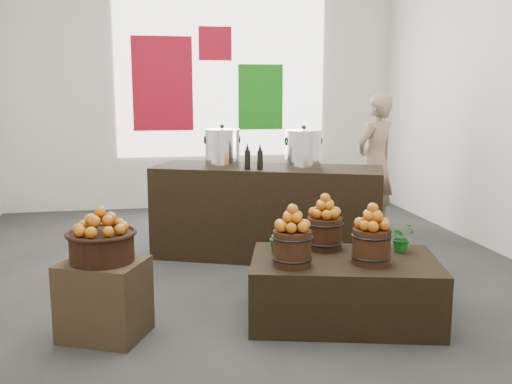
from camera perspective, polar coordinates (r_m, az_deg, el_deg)
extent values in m
plane|color=#363634|center=(5.70, -1.78, -8.33)|extent=(7.00, 7.00, 0.00)
cube|color=silver|center=(8.88, -5.40, 11.35)|extent=(6.00, 0.04, 4.00)
cube|color=white|center=(8.89, -3.43, 11.38)|extent=(3.20, 0.02, 2.40)
cube|color=#A00C1E|center=(8.81, -9.33, 10.63)|extent=(0.90, 0.04, 1.40)
cube|color=#187612|center=(8.98, 0.46, 9.47)|extent=(0.70, 0.04, 1.00)
cube|color=#A00C1E|center=(8.90, -4.11, 14.59)|extent=(0.50, 0.04, 0.50)
cube|color=#473521|center=(4.41, -14.92, -10.30)|extent=(0.72, 0.67, 0.58)
cylinder|color=black|center=(4.29, -15.16, -5.36)|extent=(0.46, 0.46, 0.21)
cube|color=black|center=(4.64, 8.76, -9.55)|extent=(1.63, 1.22, 0.50)
cylinder|color=#35180E|center=(4.31, 3.63, -5.61)|extent=(0.29, 0.29, 0.27)
cylinder|color=#35180E|center=(4.44, 11.46, -5.33)|extent=(0.29, 0.29, 0.27)
cylinder|color=#35180E|center=(4.77, 6.86, -4.11)|extent=(0.29, 0.29, 0.27)
imported|color=#125715|center=(4.82, 14.34, -4.38)|extent=(0.27, 0.26, 0.24)
imported|color=#125715|center=(4.64, 2.25, -4.50)|extent=(0.18, 0.16, 0.26)
cube|color=black|center=(6.21, 1.12, -2.01)|extent=(2.55, 1.62, 1.00)
cylinder|color=silver|center=(6.21, -3.40, 4.38)|extent=(0.38, 0.38, 0.38)
cylinder|color=silver|center=(6.05, 4.77, 4.21)|extent=(0.38, 0.38, 0.38)
imported|color=#8D7256|center=(7.57, 11.81, 2.94)|extent=(0.77, 0.68, 1.77)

